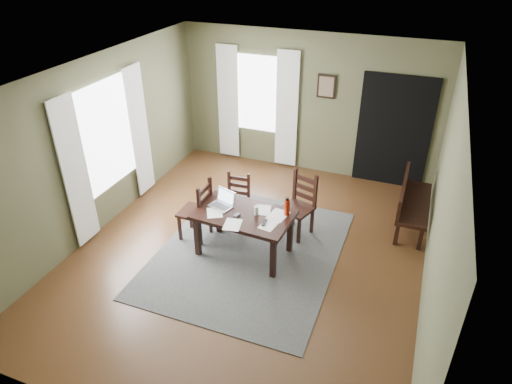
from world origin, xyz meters
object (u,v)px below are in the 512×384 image
at_px(chair_end, 197,211).
at_px(chair_back_left, 236,201).
at_px(dining_table, 244,218).
at_px(laptop, 223,202).
at_px(water_bottle, 287,207).
at_px(chair_back_right, 299,206).
at_px(bench, 410,200).

bearing_deg(chair_end, chair_back_left, 144.27).
height_order(dining_table, laptop, laptop).
relative_size(chair_back_left, water_bottle, 3.19).
bearing_deg(chair_back_left, water_bottle, -30.16).
xyz_separation_m(laptop, water_bottle, (0.95, 0.09, 0.07)).
xyz_separation_m(chair_back_left, chair_back_right, (1.01, 0.13, 0.07)).
xyz_separation_m(chair_back_right, laptop, (-0.96, -0.71, 0.26)).
distance_m(chair_end, water_bottle, 1.45).
height_order(dining_table, water_bottle, water_bottle).
relative_size(dining_table, water_bottle, 5.21).
height_order(chair_back_left, water_bottle, water_bottle).
distance_m(bench, laptop, 3.03).
distance_m(chair_back_left, laptop, 0.68).
distance_m(chair_back_left, chair_back_right, 1.02).
xyz_separation_m(chair_end, bench, (3.03, 1.54, -0.01)).
bearing_deg(chair_end, dining_table, 82.51).
xyz_separation_m(chair_back_left, bench, (2.62, 0.98, 0.05)).
height_order(chair_back_left, laptop, laptop).
relative_size(chair_back_left, bench, 0.62).
relative_size(chair_end, water_bottle, 3.62).
relative_size(chair_back_right, water_bottle, 3.70).
bearing_deg(chair_back_right, bench, 46.12).
height_order(chair_back_right, water_bottle, chair_back_right).
distance_m(chair_back_left, water_bottle, 1.18).
height_order(dining_table, chair_end, chair_end).
bearing_deg(laptop, chair_end, -164.18).
bearing_deg(water_bottle, chair_end, -176.94).
distance_m(dining_table, laptop, 0.40).
bearing_deg(laptop, bench, 49.49).
bearing_deg(dining_table, water_bottle, 21.00).
height_order(chair_end, water_bottle, chair_end).
bearing_deg(chair_end, chair_back_right, 116.22).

